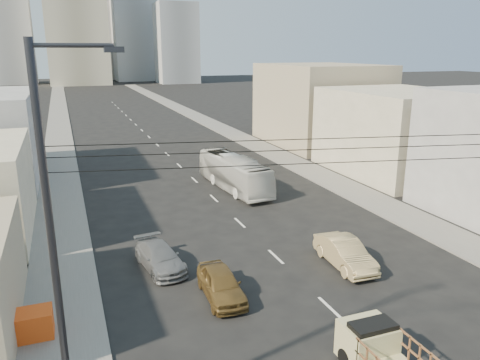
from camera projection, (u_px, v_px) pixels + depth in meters
sidewalk_left at (59, 126)px, 73.86m from camera, size 3.50×180.00×0.12m
sidewalk_right at (202, 119)px, 81.86m from camera, size 3.50×180.00×0.12m
lane_dashes at (153, 141)px, 62.55m from camera, size 0.15×104.00×0.01m
flatbed_pickup at (386, 356)px, 16.79m from camera, size 1.95×4.41×1.90m
city_bus at (234, 173)px, 40.49m from camera, size 3.35×10.64×2.92m
sedan_brown at (221, 284)px, 22.72m from camera, size 1.86×4.30×1.44m
sedan_tan at (345, 253)px, 26.07m from camera, size 1.89×4.79×1.55m
sedan_grey at (160, 257)px, 25.79m from camera, size 2.50×4.78×1.32m
streetlamp_left at (57, 249)px, 12.78m from camera, size 2.36×0.25×12.00m
overhead_wires at (462, 146)px, 13.73m from camera, size 23.01×5.02×0.72m
crate_stack at (30, 324)px, 19.42m from camera, size 1.80×1.20×1.14m
bldg_right_mid at (398, 132)px, 45.59m from camera, size 11.00×14.00×8.00m
bldg_right_far at (320, 104)px, 59.91m from camera, size 12.00×16.00×10.00m
midrise_ne at (134, 28)px, 182.29m from camera, size 16.00×16.00×40.00m
midrise_nw at (9, 34)px, 163.61m from camera, size 15.00×15.00×34.00m
midrise_back at (98, 24)px, 191.19m from camera, size 18.00×18.00×44.00m
midrise_east at (176, 44)px, 169.96m from camera, size 14.00×14.00×28.00m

